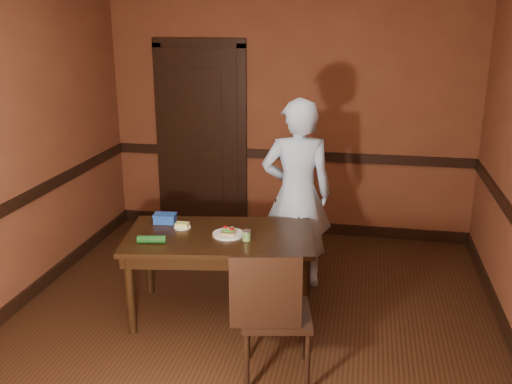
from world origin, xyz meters
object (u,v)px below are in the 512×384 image
at_px(chair_near, 277,312).
at_px(sauce_jar, 246,235).
at_px(cheese_saucer, 182,226).
at_px(dining_table, 220,274).
at_px(food_tub, 165,218).
at_px(chair_far, 288,247).
at_px(person, 297,194).
at_px(sandwich_plate, 228,233).

relative_size(chair_near, sauce_jar, 11.80).
distance_m(chair_near, cheese_saucer, 1.29).
xyz_separation_m(chair_near, cheese_saucer, (-0.93, 0.86, 0.23)).
height_order(dining_table, food_tub, food_tub).
relative_size(chair_far, food_tub, 4.17).
bearing_deg(chair_far, chair_near, -101.10).
xyz_separation_m(dining_table, food_tub, (-0.52, 0.17, 0.39)).
xyz_separation_m(chair_far, cheese_saucer, (-0.83, -0.43, 0.31)).
bearing_deg(chair_near, person, -98.88).
distance_m(sauce_jar, cheese_saucer, 0.61).
xyz_separation_m(chair_near, sandwich_plate, (-0.52, 0.77, 0.23)).
distance_m(chair_far, person, 0.48).
relative_size(sandwich_plate, sauce_jar, 3.06).
bearing_deg(sauce_jar, dining_table, 161.46).
distance_m(sandwich_plate, sauce_jar, 0.18).
distance_m(sandwich_plate, food_tub, 0.62).
relative_size(dining_table, cheese_saucer, 10.60).
relative_size(sauce_jar, cheese_saucer, 0.59).
bearing_deg(chair_near, dining_table, -63.47).
height_order(sandwich_plate, cheese_saucer, sandwich_plate).
xyz_separation_m(dining_table, chair_near, (0.59, -0.78, 0.14)).
bearing_deg(sauce_jar, sandwich_plate, 154.40).
bearing_deg(dining_table, cheese_saucer, 156.43).
relative_size(chair_far, person, 0.47).
xyz_separation_m(sandwich_plate, food_tub, (-0.60, 0.17, 0.02)).
height_order(sandwich_plate, sauce_jar, sauce_jar).
relative_size(cheese_saucer, food_tub, 0.72).
distance_m(chair_far, food_tub, 1.12).
height_order(chair_near, person, person).
bearing_deg(chair_near, sandwich_plate, -67.12).
xyz_separation_m(person, cheese_saucer, (-0.88, -0.58, -0.14)).
xyz_separation_m(chair_near, food_tub, (-1.12, 0.95, 0.25)).
xyz_separation_m(dining_table, person, (0.54, 0.67, 0.51)).
bearing_deg(food_tub, chair_near, -45.49).
bearing_deg(food_tub, sauce_jar, -23.50).
distance_m(chair_near, person, 1.49).
height_order(dining_table, chair_far, chair_far).
distance_m(dining_table, person, 1.00).
xyz_separation_m(chair_far, food_tub, (-1.01, -0.35, 0.33)).
distance_m(dining_table, sandwich_plate, 0.38).
relative_size(sauce_jar, food_tub, 0.42).
xyz_separation_m(person, food_tub, (-1.06, -0.50, -0.12)).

